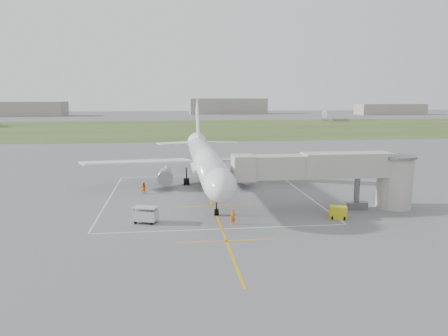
{
  "coord_description": "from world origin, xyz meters",
  "views": [
    {
      "loc": [
        -5.26,
        -65.04,
        14.23
      ],
      "look_at": [
        2.2,
        -4.0,
        4.0
      ],
      "focal_mm": 35.0,
      "sensor_mm": 36.0,
      "label": 1
    }
  ],
  "objects": [
    {
      "name": "jet_bridge",
      "position": [
        15.72,
        -13.5,
        4.74
      ],
      "size": [
        23.4,
        5.0,
        7.2
      ],
      "color": "#9C958D",
      "rests_on": "ground"
    },
    {
      "name": "ramp_worker_nose",
      "position": [
        1.44,
        -18.48,
        0.85
      ],
      "size": [
        0.64,
        0.44,
        1.69
      ],
      "primitive_type": "imported",
      "rotation": [
        0.0,
        0.0,
        0.07
      ],
      "color": "#F56507",
      "rests_on": "ground"
    },
    {
      "name": "distant_aircraft",
      "position": [
        -6.52,
        171.41,
        3.59
      ],
      "size": [
        200.16,
        57.3,
        8.85
      ],
      "color": "silver",
      "rests_on": "ground"
    },
    {
      "name": "grass_strip",
      "position": [
        0.0,
        130.0,
        0.01
      ],
      "size": [
        700.0,
        120.0,
        0.02
      ],
      "primitive_type": "cube",
      "color": "#3B5023",
      "rests_on": "ground"
    },
    {
      "name": "airliner",
      "position": [
        -0.0,
        0.75,
        4.39
      ],
      "size": [
        38.93,
        46.75,
        13.52
      ],
      "color": "silver",
      "rests_on": "ground"
    },
    {
      "name": "baggage_cart",
      "position": [
        -8.3,
        -16.65,
        0.95
      ],
      "size": [
        3.04,
        2.4,
        1.85
      ],
      "rotation": [
        0.0,
        0.0,
        -0.34
      ],
      "color": "#B0B0B0",
      "rests_on": "ground"
    },
    {
      "name": "ramp_worker_wing",
      "position": [
        -9.36,
        -1.45,
        0.85
      ],
      "size": [
        1.02,
        0.93,
        1.7
      ],
      "primitive_type": "imported",
      "rotation": [
        0.0,
        0.0,
        2.72
      ],
      "color": "#F05607",
      "rests_on": "ground"
    },
    {
      "name": "apron_markings",
      "position": [
        0.0,
        -5.82,
        0.01
      ],
      "size": [
        28.2,
        60.0,
        0.01
      ],
      "color": "orange",
      "rests_on": "ground"
    },
    {
      "name": "gpu_unit",
      "position": [
        13.96,
        -17.6,
        0.73
      ],
      "size": [
        2.26,
        1.84,
        1.49
      ],
      "rotation": [
        0.0,
        0.0,
        -0.27
      ],
      "color": "gold",
      "rests_on": "ground"
    },
    {
      "name": "ground",
      "position": [
        0.0,
        0.0,
        0.0
      ],
      "size": [
        700.0,
        700.0,
        0.0
      ],
      "primitive_type": "plane",
      "color": "#5F5F61",
      "rests_on": "ground"
    },
    {
      "name": "distant_hangars",
      "position": [
        -16.15,
        265.19,
        5.17
      ],
      "size": [
        345.0,
        49.0,
        12.0
      ],
      "color": "gray",
      "rests_on": "ground"
    }
  ]
}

